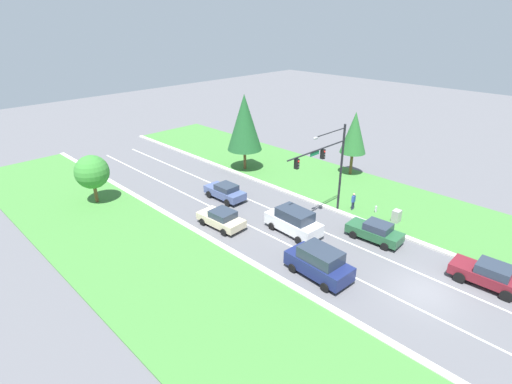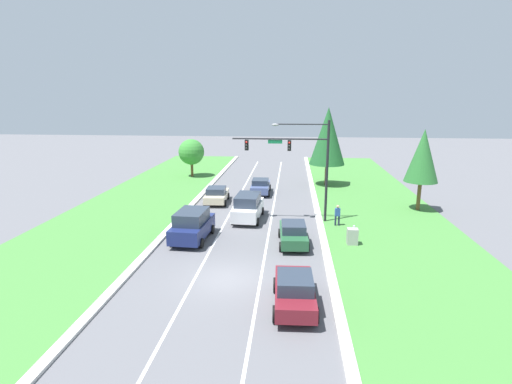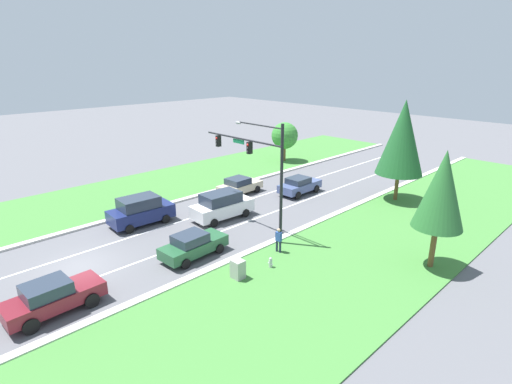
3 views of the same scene
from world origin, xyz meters
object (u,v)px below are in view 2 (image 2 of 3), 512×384
Objects in this scene: forest_sedan at (293,233)px; traffic_signal_mast at (300,155)px; conifer_far_right_tree at (423,156)px; navy_suv at (192,225)px; pedestrian at (337,215)px; white_suv at (248,207)px; champagne_sedan at (217,195)px; utility_cabinet at (352,237)px; burgundy_sedan at (295,290)px; slate_blue_sedan at (260,186)px; fire_hydrant at (354,230)px; conifer_near_right_tree at (328,136)px; oak_near_left_tree at (191,152)px.

traffic_signal_mast is at bearing 81.98° from forest_sedan.
traffic_signal_mast is 1.13× the size of conifer_far_right_tree.
pedestrian is at bearing 23.75° from navy_suv.
white_suv is 15.47m from conifer_far_right_tree.
forest_sedan is at bearing -52.57° from white_suv.
forest_sedan is 0.89× the size of white_suv.
champagne_sedan reaches higher than utility_cabinet.
white_suv is 7.09m from pedestrian.
navy_suv is at bearing 15.85° from pedestrian.
conifer_far_right_tree is at bearing 18.19° from white_suv.
navy_suv is at bearing -91.70° from champagne_sedan.
forest_sedan reaches higher than champagne_sedan.
burgundy_sedan is (3.69, -13.57, -0.20)m from white_suv.
forest_sedan is 12.49m from champagne_sedan.
navy_suv is (-3.63, -13.89, 0.26)m from slate_blue_sedan.
navy_suv reaches higher than white_suv.
traffic_signal_mast is 1.75× the size of burgundy_sedan.
white_suv is at bearing 159.78° from fire_hydrant.
burgundy_sedan is 0.53× the size of conifer_near_right_tree.
utility_cabinet is at bearing -30.99° from white_suv.
white_suv is at bearing 59.85° from navy_suv.
traffic_signal_mast is 4.73× the size of pedestrian.
burgundy_sedan is 27.66m from conifer_near_right_tree.
champagne_sedan is at bearing -134.87° from slate_blue_sedan.
traffic_signal_mast is 6.91m from forest_sedan.
conifer_far_right_tree reaches higher than white_suv.
conifer_near_right_tree is (-0.26, 18.57, 4.93)m from utility_cabinet.
traffic_signal_mast is at bearing -36.44° from champagne_sedan.
white_suv reaches higher than forest_sedan.
conifer_far_right_tree reaches higher than utility_cabinet.
traffic_signal_mast reaches higher than white_suv.
slate_blue_sedan is 12.05m from pedestrian.
burgundy_sedan is 6.53× the size of fire_hydrant.
traffic_signal_mast reaches higher than slate_blue_sedan.
conifer_far_right_tree is at bearing 21.10° from traffic_signal_mast.
traffic_signal_mast is 6.94m from fire_hydrant.
pedestrian reaches higher than utility_cabinet.
conifer_near_right_tree reaches higher than slate_blue_sedan.
conifer_near_right_tree is at bearing 80.42° from burgundy_sedan.
white_suv reaches higher than burgundy_sedan.
oak_near_left_tree is at bearing 110.35° from burgundy_sedan.
navy_suv is 6.96m from forest_sedan.
champagne_sedan is 14.55m from conifer_near_right_tree.
utility_cabinet is at bearing -55.12° from traffic_signal_mast.
white_suv is 1.08× the size of burgundy_sedan.
oak_near_left_tree is at bearing 120.60° from white_suv.
slate_blue_sedan is at bearing -146.65° from conifer_near_right_tree.
champagne_sedan reaches higher than fire_hydrant.
burgundy_sedan is 9.30m from utility_cabinet.
forest_sedan is (6.95, -0.27, -0.28)m from navy_suv.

